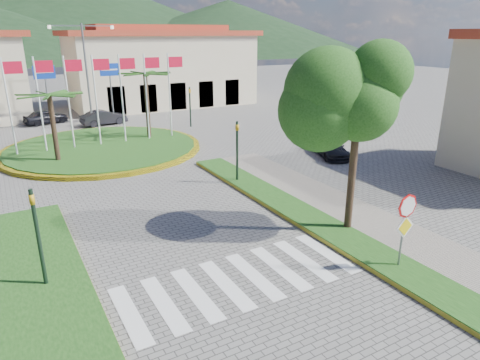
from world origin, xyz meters
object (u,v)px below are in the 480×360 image
stop_sign (405,220)px  car_side_right (330,148)px  deciduous_tree (359,97)px  car_dark_b (104,117)px  roundabout_island (103,147)px  car_dark_a (46,117)px

stop_sign → car_side_right: size_ratio=0.72×
stop_sign → deciduous_tree: bearing=78.8°
car_dark_b → deciduous_tree: bearing=179.8°
roundabout_island → car_side_right: bearing=-35.3°
car_dark_b → car_side_right: size_ratio=1.01×
stop_sign → car_dark_b: (-2.90, 28.27, -1.18)m
car_dark_b → car_side_right: 19.50m
roundabout_island → car_dark_a: size_ratio=3.67×
roundabout_island → stop_sign: size_ratio=4.79×
car_dark_a → stop_sign: bearing=179.5°
roundabout_island → stop_sign: (4.90, -20.04, 1.61)m
stop_sign → deciduous_tree: 4.59m
deciduous_tree → car_dark_b: bearing=97.9°
car_dark_a → car_dark_b: bearing=-137.5°
car_dark_a → car_dark_b: 5.04m
car_dark_b → stop_sign: bearing=177.8°
roundabout_island → car_side_right: (12.00, -8.51, 0.36)m
stop_sign → car_dark_b: bearing=95.9°
roundabout_island → stop_sign: 20.69m
deciduous_tree → car_dark_a: (-7.67, 28.07, -4.59)m
car_dark_b → roundabout_island: bearing=158.3°
roundabout_island → car_dark_a: 11.29m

